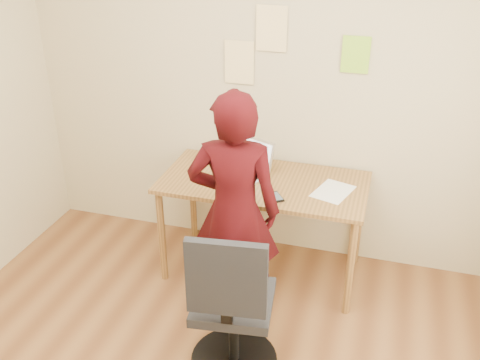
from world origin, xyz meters
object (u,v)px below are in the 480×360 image
(laptop, at_px, (246,167))
(office_chair, at_px, (232,314))
(desk, at_px, (264,192))
(phone, at_px, (276,197))
(person, at_px, (234,212))

(laptop, bearing_deg, office_chair, -55.46)
(desk, xyz_separation_m, phone, (0.13, -0.21, 0.09))
(laptop, relative_size, phone, 2.73)
(desk, height_order, person, person)
(phone, bearing_deg, office_chair, -129.56)
(desk, relative_size, laptop, 3.48)
(phone, relative_size, office_chair, 0.15)
(person, bearing_deg, office_chair, 96.59)
(phone, height_order, office_chair, office_chair)
(desk, xyz_separation_m, laptop, (-0.15, 0.08, 0.14))
(laptop, relative_size, person, 0.26)
(laptop, bearing_deg, person, -58.45)
(phone, xyz_separation_m, office_chair, (-0.06, -0.78, -0.33))
(laptop, relative_size, office_chair, 0.41)
(laptop, bearing_deg, desk, -4.89)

